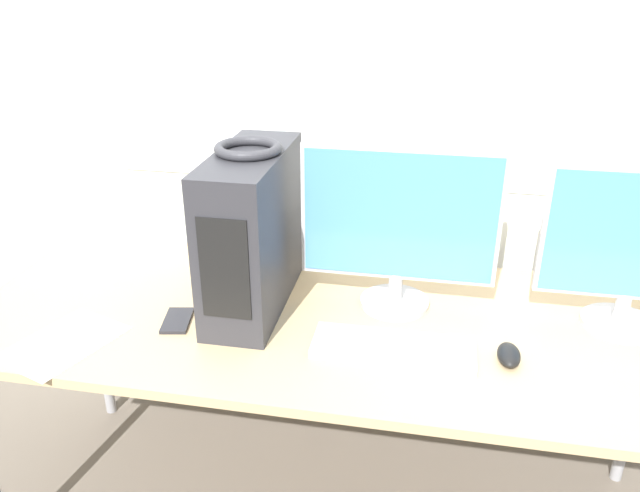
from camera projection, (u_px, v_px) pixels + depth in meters
name	position (u px, v px, depth m)	size (l,w,h in m)	color
wall_back	(363.00, 77.00, 2.04)	(8.00, 0.07, 2.70)	silver
desk	(333.00, 331.00, 1.82)	(2.13, 0.83, 0.76)	tan
pc_tower	(252.00, 231.00, 1.79)	(0.19, 0.50, 0.46)	#2D2D33
headphones	(248.00, 148.00, 1.69)	(0.18, 0.18, 0.03)	#333338
monitor_main	(399.00, 224.00, 1.76)	(0.56, 0.20, 0.49)	#B7B7BC
monitor_right_near	(637.00, 246.00, 1.66)	(0.50, 0.20, 0.46)	#B7B7BC
keyboard	(393.00, 347.00, 1.64)	(0.43, 0.15, 0.02)	silver
mouse	(509.00, 355.00, 1.60)	(0.06, 0.11, 0.04)	black
cell_phone	(177.00, 320.00, 1.78)	(0.10, 0.14, 0.01)	#232328
paper_sheet_left	(64.00, 343.00, 1.68)	(0.30, 0.35, 0.00)	white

